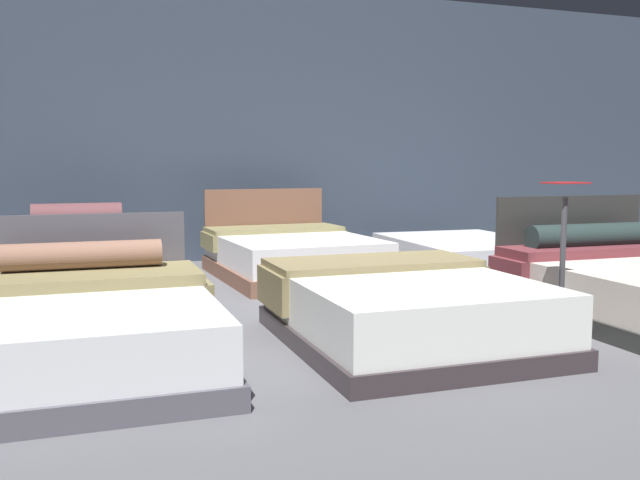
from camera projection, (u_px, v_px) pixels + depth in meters
The scene contains 9 objects.
ground_plane at pixel (347, 309), 5.94m from camera, with size 18.00×18.00×0.02m, color #5B5B60.
showroom_back_wall at pixel (251, 124), 8.88m from camera, with size 18.00×0.06×3.50m, color #333D4C.
bed_0 at pixel (86, 328), 4.16m from camera, with size 1.62×1.98×0.88m.
bed_1 at pixel (404, 309), 4.76m from camera, with size 1.63×1.94×0.51m.
bed_2 at pixel (638, 287), 5.54m from camera, with size 1.74×1.98×0.95m.
bed_3 at pixel (79, 262), 6.76m from camera, with size 1.57×2.13×0.82m.
bed_4 at pixel (292, 255), 7.56m from camera, with size 1.68×2.12×0.93m.
bed_5 at pixel (466, 254), 8.14m from camera, with size 1.66×2.16×0.35m.
price_sign at pixel (562, 278), 4.88m from camera, with size 0.28×0.24×1.11m.
Camera 1 is at (-2.17, -5.42, 1.24)m, focal length 38.72 mm.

